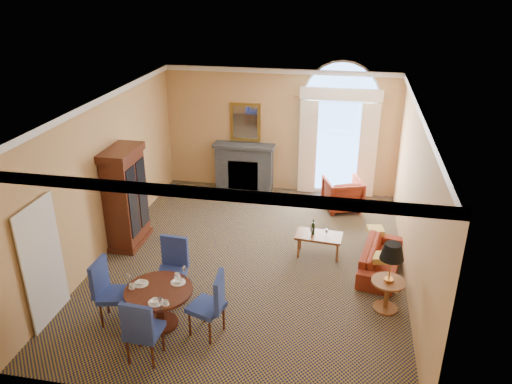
% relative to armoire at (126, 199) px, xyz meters
% --- Properties ---
extents(ground, '(7.50, 7.50, 0.00)m').
position_rel_armoire_xyz_m(ground, '(2.72, -0.24, -1.03)').
color(ground, '#111537').
rests_on(ground, ground).
extents(room_envelope, '(6.04, 7.52, 3.45)m').
position_rel_armoire_xyz_m(room_envelope, '(2.69, 0.43, 1.48)').
color(room_envelope, tan).
rests_on(room_envelope, ground).
extents(armoire, '(0.61, 1.09, 2.13)m').
position_rel_armoire_xyz_m(armoire, '(0.00, 0.00, 0.00)').
color(armoire, '#3C180D').
rests_on(armoire, ground).
extents(dining_table, '(1.10, 1.10, 0.89)m').
position_rel_armoire_xyz_m(dining_table, '(1.65, -2.49, -0.51)').
color(dining_table, '#3C180D').
rests_on(dining_table, ground).
extents(dining_chair_north, '(0.60, 0.60, 1.12)m').
position_rel_armoire_xyz_m(dining_chair_north, '(1.60, -1.61, -0.39)').
color(dining_chair_north, navy).
rests_on(dining_chair_north, ground).
extents(dining_chair_south, '(0.53, 0.54, 1.12)m').
position_rel_armoire_xyz_m(dining_chair_south, '(1.72, -3.37, -0.39)').
color(dining_chair_south, navy).
rests_on(dining_chair_south, ground).
extents(dining_chair_east, '(0.63, 0.63, 1.12)m').
position_rel_armoire_xyz_m(dining_chair_east, '(2.56, -2.55, -0.39)').
color(dining_chair_east, navy).
rests_on(dining_chair_east, ground).
extents(dining_chair_west, '(0.59, 0.59, 1.12)m').
position_rel_armoire_xyz_m(dining_chair_west, '(0.77, -2.51, -0.39)').
color(dining_chair_west, navy).
rests_on(dining_chair_west, ground).
extents(sofa, '(0.97, 1.83, 0.51)m').
position_rel_armoire_xyz_m(sofa, '(5.27, -0.11, -0.78)').
color(sofa, maroon).
rests_on(sofa, ground).
extents(armchair, '(1.09, 1.10, 0.79)m').
position_rel_armoire_xyz_m(armchair, '(4.43, 2.55, -0.63)').
color(armchair, maroon).
rests_on(armchair, ground).
extents(coffee_table, '(0.97, 0.59, 0.81)m').
position_rel_armoire_xyz_m(coffee_table, '(4.02, 0.23, -0.59)').
color(coffee_table, brown).
rests_on(coffee_table, ground).
extents(side_table, '(0.58, 0.58, 1.27)m').
position_rel_armoire_xyz_m(side_table, '(5.32, -1.36, -0.20)').
color(side_table, brown).
rests_on(side_table, ground).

